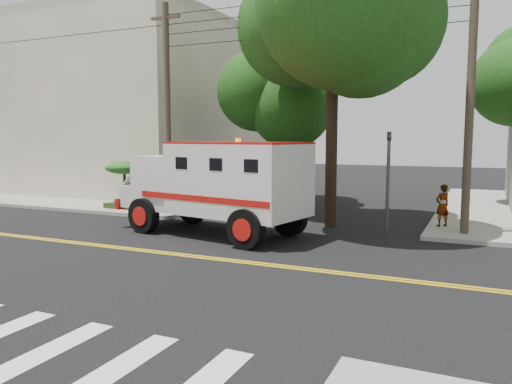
% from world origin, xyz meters
% --- Properties ---
extents(ground, '(100.00, 100.00, 0.00)m').
position_xyz_m(ground, '(0.00, 0.00, 0.00)').
color(ground, black).
rests_on(ground, ground).
extents(sidewalk_nw, '(17.00, 17.00, 0.15)m').
position_xyz_m(sidewalk_nw, '(-13.50, 13.50, 0.07)').
color(sidewalk_nw, gray).
rests_on(sidewalk_nw, ground).
extents(building_left, '(16.00, 14.00, 10.00)m').
position_xyz_m(building_left, '(-15.50, 15.00, 5.15)').
color(building_left, '#B3AA93').
rests_on(building_left, sidewalk_nw).
extents(utility_pole_left, '(0.28, 0.28, 9.00)m').
position_xyz_m(utility_pole_left, '(-5.60, 6.00, 4.50)').
color(utility_pole_left, '#382D23').
rests_on(utility_pole_left, ground).
extents(utility_pole_right, '(0.28, 0.28, 9.00)m').
position_xyz_m(utility_pole_right, '(6.30, 6.20, 4.50)').
color(utility_pole_right, '#382D23').
rests_on(utility_pole_right, ground).
extents(tree_main, '(6.08, 5.70, 9.85)m').
position_xyz_m(tree_main, '(1.94, 6.21, 7.20)').
color(tree_main, black).
rests_on(tree_main, ground).
extents(tree_left, '(4.48, 4.20, 7.70)m').
position_xyz_m(tree_left, '(-2.68, 11.79, 5.73)').
color(tree_left, black).
rests_on(tree_left, ground).
extents(traffic_signal, '(0.15, 0.18, 3.60)m').
position_xyz_m(traffic_signal, '(3.80, 5.60, 2.23)').
color(traffic_signal, '#3F3F42').
rests_on(traffic_signal, ground).
extents(accessibility_sign, '(0.45, 0.10, 2.02)m').
position_xyz_m(accessibility_sign, '(-6.20, 6.17, 1.37)').
color(accessibility_sign, '#3F3F42').
rests_on(accessibility_sign, ground).
extents(palm_planter, '(3.52, 2.63, 2.36)m').
position_xyz_m(palm_planter, '(-7.44, 6.62, 1.65)').
color(palm_planter, '#1E3314').
rests_on(palm_planter, sidewalk_nw).
extents(armored_truck, '(7.50, 3.96, 3.25)m').
position_xyz_m(armored_truck, '(-1.61, 3.14, 1.85)').
color(armored_truck, silver).
rests_on(armored_truck, ground).
extents(pedestrian_a, '(0.67, 0.65, 1.55)m').
position_xyz_m(pedestrian_a, '(5.50, 7.27, 0.92)').
color(pedestrian_a, gray).
rests_on(pedestrian_a, sidewalk_ne).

